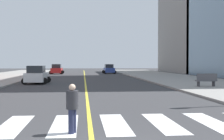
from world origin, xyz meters
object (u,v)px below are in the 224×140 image
object	(u,v)px
car_red_second	(57,69)
pedestrian_crossing	(72,106)
car_white_nearest	(37,75)
park_bench	(206,80)
car_blue_third	(109,69)

from	to	relation	value
car_red_second	pedestrian_crossing	xyz separation A→B (m)	(4.68, -50.64, -0.03)
car_white_nearest	park_bench	distance (m)	17.09
park_bench	pedestrian_crossing	bearing A→B (deg)	147.94
car_blue_third	pedestrian_crossing	size ratio (longest dim) A/B	2.72
pedestrian_crossing	car_red_second	bearing A→B (deg)	29.93
car_white_nearest	pedestrian_crossing	world-z (taller)	car_white_nearest
car_white_nearest	park_bench	bearing A→B (deg)	-23.23
car_white_nearest	car_blue_third	xyz separation A→B (m)	(10.05, 28.96, -0.01)
car_blue_third	pedestrian_crossing	world-z (taller)	car_blue_third
car_white_nearest	car_blue_third	world-z (taller)	car_white_nearest
car_red_second	pedestrian_crossing	world-z (taller)	car_red_second
park_bench	pedestrian_crossing	xyz separation A→B (m)	(-11.01, -16.41, 0.17)
car_white_nearest	car_blue_third	distance (m)	30.65
car_white_nearest	car_blue_third	bearing A→B (deg)	72.29
car_blue_third	car_white_nearest	bearing A→B (deg)	69.15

